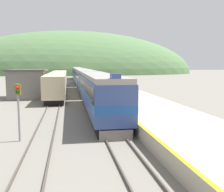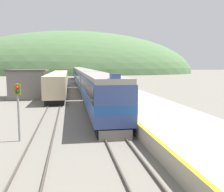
{
  "view_description": "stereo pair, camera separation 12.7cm",
  "coord_description": "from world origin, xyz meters",
  "px_view_note": "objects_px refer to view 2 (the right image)",
  "views": [
    {
      "loc": [
        -3.17,
        0.14,
        5.18
      ],
      "look_at": [
        0.55,
        22.26,
        2.49
      ],
      "focal_mm": 42.0,
      "sensor_mm": 36.0,
      "label": 1
    },
    {
      "loc": [
        -3.04,
        0.12,
        5.18
      ],
      "look_at": [
        0.55,
        22.26,
        2.49
      ],
      "focal_mm": 42.0,
      "sensor_mm": 36.0,
      "label": 2
    }
  ],
  "objects_px": {
    "carriage_second": "(86,80)",
    "signal_post_siding": "(18,100)",
    "carriage_fourth": "(78,73)",
    "siding_train": "(59,82)",
    "carriage_third": "(81,75)",
    "express_train_lead_car": "(99,92)"
  },
  "relations": [
    {
      "from": "express_train_lead_car",
      "to": "siding_train",
      "type": "xyz_separation_m",
      "value": [
        -4.99,
        22.59,
        -0.39
      ]
    },
    {
      "from": "carriage_second",
      "to": "carriage_third",
      "type": "bearing_deg",
      "value": 90.0
    },
    {
      "from": "carriage_third",
      "to": "carriage_fourth",
      "type": "height_order",
      "value": "same"
    },
    {
      "from": "carriage_third",
      "to": "signal_post_siding",
      "type": "relative_size",
      "value": 5.58
    },
    {
      "from": "carriage_second",
      "to": "siding_train",
      "type": "distance_m",
      "value": 5.0
    },
    {
      "from": "siding_train",
      "to": "carriage_third",
      "type": "bearing_deg",
      "value": 77.59
    },
    {
      "from": "express_train_lead_car",
      "to": "siding_train",
      "type": "height_order",
      "value": "express_train_lead_car"
    },
    {
      "from": "carriage_fourth",
      "to": "siding_train",
      "type": "bearing_deg",
      "value": -96.25
    },
    {
      "from": "carriage_second",
      "to": "signal_post_siding",
      "type": "bearing_deg",
      "value": -101.7
    },
    {
      "from": "express_train_lead_car",
      "to": "carriage_second",
      "type": "distance_m",
      "value": 22.38
    },
    {
      "from": "carriage_fourth",
      "to": "signal_post_siding",
      "type": "height_order",
      "value": "carriage_fourth"
    },
    {
      "from": "express_train_lead_car",
      "to": "carriage_third",
      "type": "distance_m",
      "value": 45.24
    },
    {
      "from": "carriage_second",
      "to": "carriage_third",
      "type": "xyz_separation_m",
      "value": [
        0.0,
        22.86,
        0.0
      ]
    },
    {
      "from": "carriage_second",
      "to": "carriage_fourth",
      "type": "xyz_separation_m",
      "value": [
        0.0,
        45.73,
        0.0
      ]
    },
    {
      "from": "carriage_second",
      "to": "carriage_fourth",
      "type": "height_order",
      "value": "same"
    },
    {
      "from": "express_train_lead_car",
      "to": "carriage_third",
      "type": "xyz_separation_m",
      "value": [
        0.0,
        45.24,
        -0.01
      ]
    },
    {
      "from": "express_train_lead_car",
      "to": "siding_train",
      "type": "relative_size",
      "value": 0.6
    },
    {
      "from": "signal_post_siding",
      "to": "siding_train",
      "type": "bearing_deg",
      "value": 87.29
    },
    {
      "from": "siding_train",
      "to": "signal_post_siding",
      "type": "height_order",
      "value": "signal_post_siding"
    },
    {
      "from": "carriage_second",
      "to": "carriage_third",
      "type": "height_order",
      "value": "same"
    },
    {
      "from": "carriage_fourth",
      "to": "siding_train",
      "type": "distance_m",
      "value": 45.79
    },
    {
      "from": "siding_train",
      "to": "signal_post_siding",
      "type": "bearing_deg",
      "value": -92.71
    }
  ]
}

